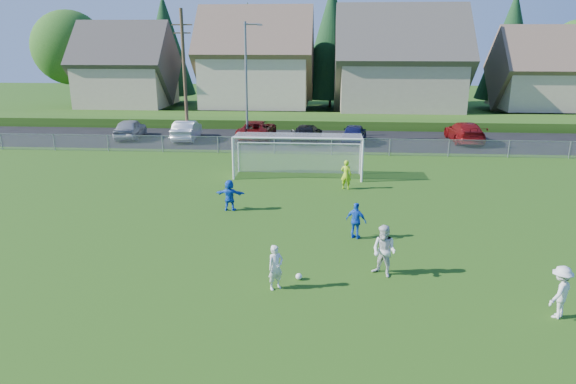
% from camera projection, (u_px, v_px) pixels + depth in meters
% --- Properties ---
extents(ground, '(160.00, 160.00, 0.00)m').
position_uv_depth(ground, '(268.00, 316.00, 14.91)').
color(ground, '#193D0C').
rests_on(ground, ground).
extents(asphalt_lot, '(60.00, 60.00, 0.00)m').
position_uv_depth(asphalt_lot, '(306.00, 140.00, 41.19)').
color(asphalt_lot, black).
rests_on(asphalt_lot, ground).
extents(grass_embankment, '(70.00, 6.00, 0.80)m').
position_uv_depth(grass_embankment, '(309.00, 121.00, 48.25)').
color(grass_embankment, '#1E420F').
rests_on(grass_embankment, ground).
extents(soccer_ball, '(0.22, 0.22, 0.22)m').
position_uv_depth(soccer_ball, '(299.00, 276.00, 17.17)').
color(soccer_ball, white).
rests_on(soccer_ball, ground).
extents(player_white_a, '(0.65, 0.62, 1.49)m').
position_uv_depth(player_white_a, '(276.00, 267.00, 16.37)').
color(player_white_a, silver).
rests_on(player_white_a, ground).
extents(player_white_b, '(1.10, 1.07, 1.79)m').
position_uv_depth(player_white_b, '(384.00, 251.00, 17.25)').
color(player_white_b, silver).
rests_on(player_white_b, ground).
extents(player_white_c, '(1.14, 1.14, 1.58)m').
position_uv_depth(player_white_c, '(560.00, 292.00, 14.67)').
color(player_white_c, silver).
rests_on(player_white_c, ground).
extents(player_blue_a, '(0.95, 0.73, 1.50)m').
position_uv_depth(player_blue_a, '(356.00, 221.00, 20.57)').
color(player_blue_a, blue).
rests_on(player_blue_a, ground).
extents(player_blue_b, '(1.39, 0.51, 1.48)m').
position_uv_depth(player_blue_b, '(230.00, 195.00, 23.99)').
color(player_blue_b, blue).
rests_on(player_blue_b, ground).
extents(goalkeeper, '(0.67, 0.53, 1.59)m').
position_uv_depth(goalkeeper, '(346.00, 175.00, 27.39)').
color(goalkeeper, '#9FD519').
rests_on(goalkeeper, ground).
extents(car_a, '(2.31, 4.77, 1.57)m').
position_uv_depth(car_a, '(130.00, 129.00, 41.62)').
color(car_a, gray).
rests_on(car_a, ground).
extents(car_b, '(1.93, 4.80, 1.55)m').
position_uv_depth(car_b, '(187.00, 130.00, 40.96)').
color(car_b, silver).
rests_on(car_b, ground).
extents(car_c, '(2.82, 5.70, 1.55)m').
position_uv_depth(car_c, '(257.00, 130.00, 41.01)').
color(car_c, '#5A0A0A').
rests_on(car_c, ground).
extents(car_d, '(2.50, 4.98, 1.39)m').
position_uv_depth(car_d, '(307.00, 133.00, 40.00)').
color(car_d, black).
rests_on(car_d, ground).
extents(car_e, '(2.29, 4.49, 1.46)m').
position_uv_depth(car_e, '(354.00, 133.00, 39.84)').
color(car_e, '#121540').
rests_on(car_e, ground).
extents(car_g, '(2.24, 5.43, 1.57)m').
position_uv_depth(car_g, '(465.00, 132.00, 40.08)').
color(car_g, maroon).
rests_on(car_g, ground).
extents(soccer_goal, '(7.42, 1.90, 2.50)m').
position_uv_depth(soccer_goal, '(298.00, 149.00, 29.79)').
color(soccer_goal, white).
rests_on(soccer_goal, ground).
extents(chainlink_fence, '(52.06, 0.06, 1.20)m').
position_uv_depth(chainlink_fence, '(303.00, 146.00, 35.76)').
color(chainlink_fence, gray).
rests_on(chainlink_fence, ground).
extents(streetlight, '(1.38, 0.18, 9.00)m').
position_uv_depth(streetlight, '(247.00, 79.00, 38.69)').
color(streetlight, slate).
rests_on(streetlight, ground).
extents(utility_pole, '(1.60, 0.26, 10.00)m').
position_uv_depth(utility_pole, '(184.00, 74.00, 39.92)').
color(utility_pole, '#473321').
rests_on(utility_pole, ground).
extents(houses_row, '(53.90, 11.45, 13.27)m').
position_uv_depth(houses_row, '(331.00, 43.00, 53.26)').
color(houses_row, tan).
rests_on(houses_row, ground).
extents(tree_row, '(65.98, 12.36, 13.80)m').
position_uv_depth(tree_row, '(323.00, 47.00, 59.44)').
color(tree_row, '#382616').
rests_on(tree_row, ground).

